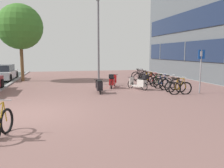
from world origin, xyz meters
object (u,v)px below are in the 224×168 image
object	(u,v)px
bicycle_rack_03	(163,83)
bicycle_rack_04	(159,82)
bicycle_rack_05	(153,80)
bicycle_rack_02	(170,84)
street_tree	(20,27)
scooter_far	(99,86)
parking_sign	(201,67)
bicycle_rack_08	(141,77)
scooter_mid	(140,83)
lamp_post	(98,37)
bicycle_rack_01	(175,86)
parked_car_far	(2,73)
scooter_near	(112,81)
bicycle_rack_07	(147,78)
bicycle_rack_00	(180,88)
bicycle_rack_06	(149,79)
bicycle_rack_09	(140,76)

from	to	relation	value
bicycle_rack_03	bicycle_rack_04	distance (m)	0.77
bicycle_rack_03	bicycle_rack_05	world-z (taller)	bicycle_rack_03
bicycle_rack_02	bicycle_rack_04	world-z (taller)	bicycle_rack_02
street_tree	scooter_far	bearing A→B (deg)	-53.41
parking_sign	bicycle_rack_08	bearing A→B (deg)	101.43
scooter_mid	street_tree	distance (m)	10.60
scooter_far	lamp_post	xyz separation A→B (m)	(0.58, 3.54, 2.96)
bicycle_rack_02	parking_sign	distance (m)	2.15
bicycle_rack_01	parked_car_far	distance (m)	14.14
scooter_far	lamp_post	world-z (taller)	lamp_post
bicycle_rack_03	scooter_far	size ratio (longest dim) A/B	0.78
scooter_near	lamp_post	xyz separation A→B (m)	(-0.59, 1.80, 2.92)
parked_car_far	scooter_near	bearing A→B (deg)	-38.01
bicycle_rack_07	parked_car_far	world-z (taller)	parked_car_far
bicycle_rack_00	scooter_mid	bearing A→B (deg)	126.79
bicycle_rack_01	bicycle_rack_08	xyz separation A→B (m)	(-0.10, 5.37, 0.00)
scooter_far	bicycle_rack_05	bearing A→B (deg)	28.69
bicycle_rack_04	bicycle_rack_05	world-z (taller)	bicycle_rack_05
parked_car_far	scooter_mid	bearing A→B (deg)	-37.89
bicycle_rack_00	bicycle_rack_06	world-z (taller)	bicycle_rack_00
bicycle_rack_00	bicycle_rack_04	size ratio (longest dim) A/B	1.05
bicycle_rack_06	bicycle_rack_08	distance (m)	1.53
bicycle_rack_00	scooter_near	distance (m)	4.43
bicycle_rack_03	bicycle_rack_04	size ratio (longest dim) A/B	1.02
bicycle_rack_05	bicycle_rack_07	world-z (taller)	bicycle_rack_07
bicycle_rack_05	bicycle_rack_06	size ratio (longest dim) A/B	1.04
bicycle_rack_06	parked_car_far	world-z (taller)	parked_car_far
bicycle_rack_00	street_tree	xyz separation A→B (m)	(-9.27, 8.29, 3.92)
bicycle_rack_09	bicycle_rack_02	bearing A→B (deg)	-89.98
bicycle_rack_08	scooter_mid	world-z (taller)	scooter_mid
scooter_far	street_tree	distance (m)	9.33
bicycle_rack_03	bicycle_rack_08	distance (m)	3.83
bicycle_rack_03	street_tree	size ratio (longest dim) A/B	0.22
bicycle_rack_00	bicycle_rack_08	size ratio (longest dim) A/B	1.03
bicycle_rack_04	parked_car_far	bearing A→B (deg)	150.23
bicycle_rack_04	bicycle_rack_08	bearing A→B (deg)	92.11
bicycle_rack_08	bicycle_rack_09	bearing A→B (deg)	78.54
bicycle_rack_01	bicycle_rack_09	distance (m)	6.13
bicycle_rack_00	bicycle_rack_03	xyz separation A→B (m)	(0.06, 2.30, -0.01)
bicycle_rack_06	parked_car_far	distance (m)	12.08
bicycle_rack_01	parking_sign	distance (m)	1.77
bicycle_rack_00	bicycle_rack_07	bearing A→B (deg)	87.68
bicycle_rack_08	scooter_far	world-z (taller)	bicycle_rack_08
scooter_mid	street_tree	world-z (taller)	street_tree
bicycle_rack_04	scooter_far	distance (m)	4.64
bicycle_rack_04	parking_sign	distance (m)	3.41
bicycle_rack_04	parked_car_far	xyz separation A→B (m)	(-11.17, 6.39, 0.29)
bicycle_rack_05	bicycle_rack_04	bearing A→B (deg)	-85.69
bicycle_rack_08	bicycle_rack_01	bearing A→B (deg)	-88.89
scooter_far	parking_sign	world-z (taller)	parking_sign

